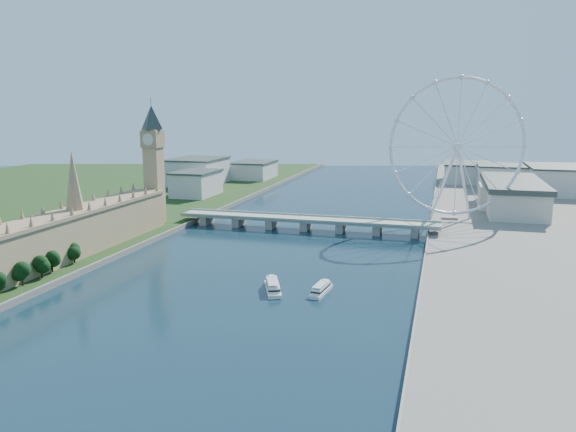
% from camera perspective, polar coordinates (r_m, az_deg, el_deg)
% --- Properties ---
extents(ground, '(2000.00, 2000.00, 0.00)m').
position_cam_1_polar(ground, '(210.58, -19.24, -18.21)').
color(ground, '#163340').
rests_on(ground, ground).
extents(parliament_range, '(24.00, 200.00, 70.00)m').
position_cam_1_polar(parliament_range, '(406.30, -20.65, -1.45)').
color(parliament_range, tan).
rests_on(parliament_range, ground).
extents(big_ben, '(20.02, 20.02, 110.00)m').
position_cam_1_polar(big_ben, '(489.95, -13.56, 6.63)').
color(big_ben, tan).
rests_on(big_ben, ground).
extents(westminster_bridge, '(220.00, 22.00, 9.50)m').
position_cam_1_polar(westminster_bridge, '(471.55, 1.84, -0.59)').
color(westminster_bridge, gray).
rests_on(westminster_bridge, ground).
extents(london_eye, '(113.60, 39.12, 124.30)m').
position_cam_1_polar(london_eye, '(505.07, 16.86, 6.69)').
color(london_eye, silver).
rests_on(london_eye, ground).
extents(county_hall, '(54.00, 144.00, 35.00)m').
position_cam_1_polar(county_hall, '(591.02, 21.72, 0.33)').
color(county_hall, beige).
rests_on(county_hall, ground).
extents(city_skyline, '(505.00, 280.00, 32.00)m').
position_cam_1_polar(city_skyline, '(717.31, 9.91, 4.04)').
color(city_skyline, beige).
rests_on(city_skyline, ground).
extents(tour_boat_near, '(18.54, 30.97, 6.70)m').
position_cam_1_polar(tour_boat_near, '(315.90, -1.55, -7.64)').
color(tour_boat_near, white).
rests_on(tour_boat_near, ground).
extents(tour_boat_far, '(9.60, 27.12, 5.83)m').
position_cam_1_polar(tour_boat_far, '(313.04, 3.35, -7.83)').
color(tour_boat_far, silver).
rests_on(tour_boat_far, ground).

